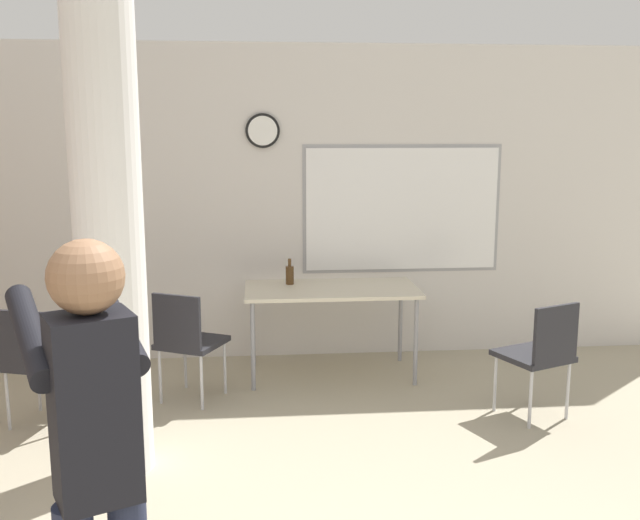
{
  "coord_description": "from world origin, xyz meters",
  "views": [
    {
      "loc": [
        -0.24,
        -1.34,
        2.06
      ],
      "look_at": [
        0.13,
        2.86,
        1.29
      ],
      "focal_mm": 40.0,
      "sensor_mm": 36.0,
      "label": 1
    }
  ],
  "objects_px": {
    "chair_table_left": "(187,338)",
    "chair_near_pillar": "(37,357)",
    "bottle_on_table": "(290,274)",
    "chair_mid_room": "(541,350)",
    "person_playing_front": "(95,454)",
    "folding_table": "(331,294)"
  },
  "relations": [
    {
      "from": "bottle_on_table",
      "to": "chair_mid_room",
      "type": "relative_size",
      "value": 0.25
    },
    {
      "from": "bottle_on_table",
      "to": "person_playing_front",
      "type": "height_order",
      "value": "person_playing_front"
    },
    {
      "from": "chair_near_pillar",
      "to": "person_playing_front",
      "type": "bearing_deg",
      "value": -69.53
    },
    {
      "from": "folding_table",
      "to": "person_playing_front",
      "type": "distance_m",
      "value": 3.75
    },
    {
      "from": "chair_table_left",
      "to": "chair_near_pillar",
      "type": "relative_size",
      "value": 1.0
    },
    {
      "from": "chair_table_left",
      "to": "chair_near_pillar",
      "type": "xyz_separation_m",
      "value": [
        -0.99,
        -0.37,
        0.0
      ]
    },
    {
      "from": "chair_mid_room",
      "to": "person_playing_front",
      "type": "distance_m",
      "value": 3.59
    },
    {
      "from": "folding_table",
      "to": "person_playing_front",
      "type": "bearing_deg",
      "value": -107.97
    },
    {
      "from": "chair_mid_room",
      "to": "person_playing_front",
      "type": "height_order",
      "value": "person_playing_front"
    },
    {
      "from": "chair_mid_room",
      "to": "chair_near_pillar",
      "type": "relative_size",
      "value": 1.0
    },
    {
      "from": "bottle_on_table",
      "to": "chair_near_pillar",
      "type": "bearing_deg",
      "value": -149.75
    },
    {
      "from": "bottle_on_table",
      "to": "chair_table_left",
      "type": "relative_size",
      "value": 0.25
    },
    {
      "from": "chair_table_left",
      "to": "person_playing_front",
      "type": "xyz_separation_m",
      "value": [
        0.0,
        -3.04,
        0.51
      ]
    },
    {
      "from": "bottle_on_table",
      "to": "chair_table_left",
      "type": "xyz_separation_m",
      "value": [
        -0.81,
        -0.68,
        -0.33
      ]
    },
    {
      "from": "folding_table",
      "to": "chair_mid_room",
      "type": "xyz_separation_m",
      "value": [
        1.39,
        -1.06,
        -0.19
      ]
    },
    {
      "from": "folding_table",
      "to": "chair_near_pillar",
      "type": "relative_size",
      "value": 1.65
    },
    {
      "from": "chair_near_pillar",
      "to": "person_playing_front",
      "type": "height_order",
      "value": "person_playing_front"
    },
    {
      "from": "folding_table",
      "to": "chair_near_pillar",
      "type": "xyz_separation_m",
      "value": [
        -2.15,
        -0.89,
        -0.19
      ]
    },
    {
      "from": "chair_mid_room",
      "to": "chair_table_left",
      "type": "distance_m",
      "value": 2.6
    },
    {
      "from": "chair_mid_room",
      "to": "chair_table_left",
      "type": "relative_size",
      "value": 1.0
    },
    {
      "from": "folding_table",
      "to": "chair_mid_room",
      "type": "distance_m",
      "value": 1.76
    },
    {
      "from": "person_playing_front",
      "to": "bottle_on_table",
      "type": "bearing_deg",
      "value": 77.67
    }
  ]
}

